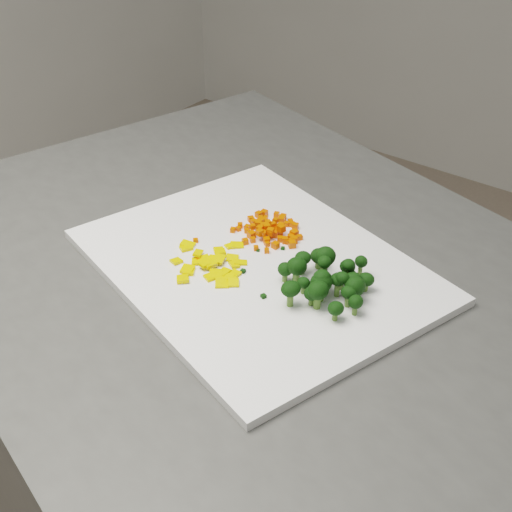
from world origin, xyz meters
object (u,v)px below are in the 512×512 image
Objects in this scene: counter_block at (262,492)px; broccoli_pile at (329,273)px; cutting_board at (256,266)px; pepper_pile at (210,258)px; carrot_pile at (267,225)px.

broccoli_pile is at bearing 5.38° from counter_block.
cutting_board is at bearing 163.33° from counter_block.
cutting_board is 3.75× the size of broccoli_pile.
broccoli_pile reaches higher than cutting_board.
counter_block is 9.36× the size of pepper_pile.
pepper_pile is (-0.07, -0.03, 0.47)m from counter_block.
carrot_pile is (-0.05, 0.07, 0.48)m from counter_block.
pepper_pile is 0.97× the size of broccoli_pile.
cutting_board is 0.08m from carrot_pile.
pepper_pile is (-0.05, -0.04, 0.01)m from cutting_board.
broccoli_pile reaches higher than pepper_pile.
carrot_pile is at bearing 156.11° from broccoli_pile.
counter_block is at bearing -174.62° from broccoli_pile.
cutting_board is at bearing -64.27° from carrot_pile.
counter_block is at bearing -16.67° from cutting_board.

